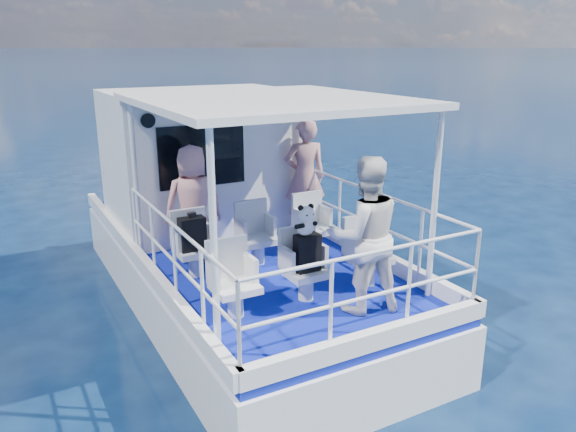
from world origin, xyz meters
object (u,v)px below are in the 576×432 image
at_px(passenger_port_fwd, 194,204).
at_px(passenger_stbd_aft, 364,235).
at_px(panda, 306,220).
at_px(backpack_center, 307,253).

height_order(passenger_port_fwd, passenger_stbd_aft, passenger_stbd_aft).
bearing_deg(panda, passenger_stbd_aft, -46.77).
bearing_deg(passenger_stbd_aft, passenger_port_fwd, -50.78).
bearing_deg(passenger_port_fwd, passenger_stbd_aft, 125.46).
distance_m(passenger_stbd_aft, backpack_center, 0.71).
xyz_separation_m(passenger_port_fwd, backpack_center, (0.68, -1.91, -0.21)).
distance_m(passenger_port_fwd, backpack_center, 2.04).
bearing_deg(panda, passenger_port_fwd, 109.17).
xyz_separation_m(passenger_stbd_aft, backpack_center, (-0.44, 0.48, -0.28)).
height_order(backpack_center, panda, panda).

